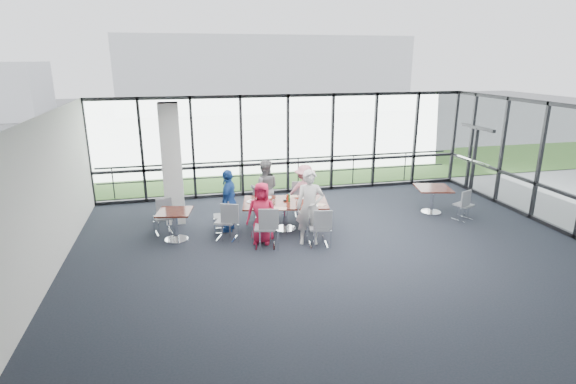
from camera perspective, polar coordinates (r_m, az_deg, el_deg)
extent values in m
cube|color=black|center=(10.40, 6.40, -7.82)|extent=(12.00, 10.00, 0.02)
cube|color=white|center=(9.53, 7.02, 10.03)|extent=(12.00, 10.00, 0.04)
cube|color=silver|center=(9.67, -29.04, -1.60)|extent=(0.10, 10.00, 3.20)
cube|color=silver|center=(5.75, 24.21, -12.79)|extent=(12.00, 0.10, 3.20)
cube|color=white|center=(14.51, -0.02, 6.04)|extent=(12.00, 0.10, 3.20)
cube|color=white|center=(13.12, 32.20, 2.29)|extent=(0.10, 10.00, 3.20)
cube|color=black|center=(16.00, 22.55, 3.75)|extent=(0.12, 1.60, 2.10)
cube|color=white|center=(12.18, -14.51, 3.43)|extent=(0.50, 0.50, 3.20)
cube|color=gray|center=(19.64, -3.38, 4.02)|extent=(80.00, 70.00, 0.02)
cube|color=#2F6025|center=(17.72, -2.25, 2.73)|extent=(80.00, 5.00, 0.01)
cube|color=silver|center=(41.54, -3.33, 14.91)|extent=(24.00, 10.00, 6.00)
cylinder|color=#2D2D33|center=(15.32, -0.53, 2.40)|extent=(12.00, 0.06, 0.06)
cube|color=#3C1313|center=(11.48, -0.34, -1.35)|extent=(2.31, 1.55, 0.04)
cylinder|color=silver|center=(11.60, -0.34, -3.11)|extent=(0.12, 0.12, 0.71)
cylinder|color=silver|center=(11.72, -0.34, -4.68)|extent=(0.56, 0.56, 0.03)
cube|color=#3C1313|center=(11.13, -14.22, -2.46)|extent=(0.92, 0.92, 0.04)
cylinder|color=silver|center=(11.26, -14.08, -4.26)|extent=(0.12, 0.12, 0.71)
cube|color=#3C1313|center=(13.39, 17.96, 0.47)|extent=(1.12, 1.12, 0.04)
cylinder|color=silver|center=(13.49, 17.82, -1.06)|extent=(0.12, 0.12, 0.71)
imported|color=#BE173A|center=(10.68, -3.34, -2.69)|extent=(0.85, 0.71, 1.49)
imported|color=silver|center=(10.58, 2.78, -1.98)|extent=(0.75, 0.62, 1.80)
imported|color=slate|center=(12.35, -2.97, 0.37)|extent=(0.86, 0.61, 1.63)
imported|color=pink|center=(12.34, 2.12, 0.06)|extent=(1.08, 0.76, 1.51)
imported|color=#1D4795|center=(11.52, -7.52, -1.04)|extent=(0.82, 1.06, 1.61)
cylinder|color=white|center=(11.07, -3.54, -1.92)|extent=(0.27, 0.27, 0.01)
cylinder|color=white|center=(11.15, 3.18, -1.77)|extent=(0.27, 0.27, 0.01)
cylinder|color=white|center=(11.82, -2.69, -0.68)|extent=(0.25, 0.25, 0.01)
cylinder|color=white|center=(11.80, 2.05, -0.71)|extent=(0.25, 0.25, 0.01)
cylinder|color=white|center=(11.49, -4.67, -1.23)|extent=(0.25, 0.25, 0.01)
cylinder|color=white|center=(11.23, -1.87, -1.31)|extent=(0.07, 0.07, 0.13)
cylinder|color=white|center=(11.23, 1.17, -1.31)|extent=(0.06, 0.06, 0.13)
cylinder|color=white|center=(11.71, -0.08, -0.55)|extent=(0.06, 0.06, 0.13)
cylinder|color=white|center=(11.32, -4.12, -1.14)|extent=(0.08, 0.08, 0.15)
cube|color=silver|center=(10.96, -1.04, -2.12)|extent=(0.38, 0.31, 0.00)
cube|color=silver|center=(11.29, 4.03, -1.59)|extent=(0.33, 0.34, 0.00)
cube|color=silver|center=(11.92, 0.47, -0.55)|extent=(0.32, 0.23, 0.00)
cube|color=black|center=(11.51, -0.33, -1.09)|extent=(0.10, 0.07, 0.04)
cylinder|color=#B42812|center=(11.46, -0.06, -0.79)|extent=(0.06, 0.06, 0.18)
cylinder|color=#1A762D|center=(11.46, 0.14, -0.74)|extent=(0.05, 0.05, 0.20)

